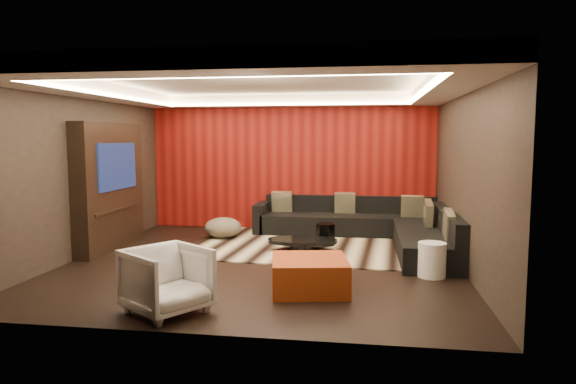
% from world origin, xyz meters
% --- Properties ---
extents(floor, '(6.00, 6.00, 0.02)m').
position_xyz_m(floor, '(0.00, 0.00, -0.01)').
color(floor, black).
rests_on(floor, ground).
extents(ceiling, '(6.00, 6.00, 0.02)m').
position_xyz_m(ceiling, '(0.00, 0.00, 2.81)').
color(ceiling, silver).
rests_on(ceiling, ground).
extents(wall_back, '(6.00, 0.02, 2.80)m').
position_xyz_m(wall_back, '(0.00, 3.01, 1.40)').
color(wall_back, black).
rests_on(wall_back, ground).
extents(wall_left, '(0.02, 6.00, 2.80)m').
position_xyz_m(wall_left, '(-3.01, 0.00, 1.40)').
color(wall_left, black).
rests_on(wall_left, ground).
extents(wall_right, '(0.02, 6.00, 2.80)m').
position_xyz_m(wall_right, '(3.01, 0.00, 1.40)').
color(wall_right, black).
rests_on(wall_right, ground).
extents(red_feature_wall, '(5.98, 0.05, 2.78)m').
position_xyz_m(red_feature_wall, '(0.00, 2.97, 1.40)').
color(red_feature_wall, '#6B0C0A').
rests_on(red_feature_wall, ground).
extents(soffit_back, '(6.00, 0.60, 0.22)m').
position_xyz_m(soffit_back, '(0.00, 2.70, 2.69)').
color(soffit_back, silver).
rests_on(soffit_back, ground).
extents(soffit_front, '(6.00, 0.60, 0.22)m').
position_xyz_m(soffit_front, '(0.00, -2.70, 2.69)').
color(soffit_front, silver).
rests_on(soffit_front, ground).
extents(soffit_left, '(0.60, 4.80, 0.22)m').
position_xyz_m(soffit_left, '(-2.70, 0.00, 2.69)').
color(soffit_left, silver).
rests_on(soffit_left, ground).
extents(soffit_right, '(0.60, 4.80, 0.22)m').
position_xyz_m(soffit_right, '(2.70, 0.00, 2.69)').
color(soffit_right, silver).
rests_on(soffit_right, ground).
extents(cove_back, '(4.80, 0.08, 0.04)m').
position_xyz_m(cove_back, '(0.00, 2.36, 2.60)').
color(cove_back, '#FFD899').
rests_on(cove_back, ground).
extents(cove_front, '(4.80, 0.08, 0.04)m').
position_xyz_m(cove_front, '(0.00, -2.36, 2.60)').
color(cove_front, '#FFD899').
rests_on(cove_front, ground).
extents(cove_left, '(0.08, 4.80, 0.04)m').
position_xyz_m(cove_left, '(-2.36, 0.00, 2.60)').
color(cove_left, '#FFD899').
rests_on(cove_left, ground).
extents(cove_right, '(0.08, 4.80, 0.04)m').
position_xyz_m(cove_right, '(2.36, 0.00, 2.60)').
color(cove_right, '#FFD899').
rests_on(cove_right, ground).
extents(tv_surround, '(0.30, 2.00, 2.20)m').
position_xyz_m(tv_surround, '(-2.85, 0.60, 1.10)').
color(tv_surround, black).
rests_on(tv_surround, ground).
extents(tv_screen, '(0.04, 1.30, 0.80)m').
position_xyz_m(tv_screen, '(-2.69, 0.60, 1.45)').
color(tv_screen, black).
rests_on(tv_screen, ground).
extents(tv_shelf, '(0.04, 1.60, 0.04)m').
position_xyz_m(tv_shelf, '(-2.69, 0.60, 0.70)').
color(tv_shelf, black).
rests_on(tv_shelf, ground).
extents(rug, '(4.18, 3.24, 0.02)m').
position_xyz_m(rug, '(0.54, 1.33, 0.01)').
color(rug, beige).
rests_on(rug, floor).
extents(coffee_table, '(1.27, 1.27, 0.20)m').
position_xyz_m(coffee_table, '(0.51, 0.84, 0.12)').
color(coffee_table, black).
rests_on(coffee_table, rug).
extents(drum_stool, '(0.33, 0.33, 0.39)m').
position_xyz_m(drum_stool, '(0.87, 1.35, 0.22)').
color(drum_stool, black).
rests_on(drum_stool, rug).
extents(striped_pouf, '(0.91, 0.91, 0.39)m').
position_xyz_m(striped_pouf, '(-1.15, 1.77, 0.21)').
color(striped_pouf, '#BCAC92').
rests_on(striped_pouf, rug).
extents(white_side_table, '(0.43, 0.43, 0.49)m').
position_xyz_m(white_side_table, '(2.50, -0.48, 0.24)').
color(white_side_table, white).
rests_on(white_side_table, floor).
extents(orange_ottoman, '(1.09, 1.09, 0.42)m').
position_xyz_m(orange_ottoman, '(0.88, -1.38, 0.21)').
color(orange_ottoman, '#A83C15').
rests_on(orange_ottoman, floor).
extents(armchair, '(1.12, 1.11, 0.74)m').
position_xyz_m(armchair, '(-0.60, -2.44, 0.37)').
color(armchair, silver).
rests_on(armchair, floor).
extents(sectional_sofa, '(3.65, 3.50, 0.75)m').
position_xyz_m(sectional_sofa, '(1.73, 1.86, 0.26)').
color(sectional_sofa, black).
rests_on(sectional_sofa, floor).
extents(throw_pillows, '(3.25, 2.81, 0.50)m').
position_xyz_m(throw_pillows, '(1.79, 1.90, 0.62)').
color(throw_pillows, tan).
rests_on(throw_pillows, sectional_sofa).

